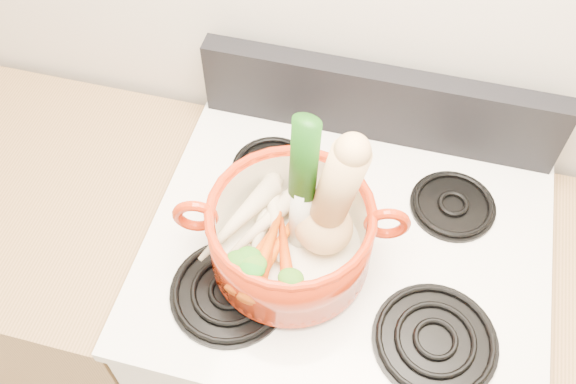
% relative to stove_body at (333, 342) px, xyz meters
% --- Properties ---
extents(stove_body, '(0.76, 0.65, 0.92)m').
position_rel_stove_body_xyz_m(stove_body, '(0.00, 0.00, 0.00)').
color(stove_body, white).
rests_on(stove_body, floor).
extents(cooktop, '(0.78, 0.67, 0.03)m').
position_rel_stove_body_xyz_m(cooktop, '(0.00, 0.00, 0.47)').
color(cooktop, silver).
rests_on(cooktop, stove_body).
extents(control_backsplash, '(0.76, 0.05, 0.18)m').
position_rel_stove_body_xyz_m(control_backsplash, '(0.00, 0.30, 0.58)').
color(control_backsplash, black).
rests_on(control_backsplash, cooktop).
extents(burner_front_left, '(0.22, 0.22, 0.02)m').
position_rel_stove_body_xyz_m(burner_front_left, '(-0.19, -0.16, 0.50)').
color(burner_front_left, black).
rests_on(burner_front_left, cooktop).
extents(burner_front_right, '(0.22, 0.22, 0.02)m').
position_rel_stove_body_xyz_m(burner_front_right, '(0.19, -0.16, 0.50)').
color(burner_front_right, black).
rests_on(burner_front_right, cooktop).
extents(burner_back_left, '(0.17, 0.17, 0.02)m').
position_rel_stove_body_xyz_m(burner_back_left, '(-0.19, 0.14, 0.50)').
color(burner_back_left, black).
rests_on(burner_back_left, cooktop).
extents(burner_back_right, '(0.17, 0.17, 0.02)m').
position_rel_stove_body_xyz_m(burner_back_right, '(0.19, 0.14, 0.50)').
color(burner_back_right, black).
rests_on(burner_back_right, cooktop).
extents(dutch_oven, '(0.35, 0.35, 0.15)m').
position_rel_stove_body_xyz_m(dutch_oven, '(-0.10, -0.06, 0.58)').
color(dutch_oven, '#A6250A').
rests_on(dutch_oven, burner_front_left).
extents(pot_handle_left, '(0.09, 0.04, 0.08)m').
position_rel_stove_body_xyz_m(pot_handle_left, '(-0.26, -0.10, 0.63)').
color(pot_handle_left, '#A6250A').
rests_on(pot_handle_left, dutch_oven).
extents(pot_handle_right, '(0.09, 0.04, 0.08)m').
position_rel_stove_body_xyz_m(pot_handle_right, '(0.07, -0.03, 0.63)').
color(pot_handle_right, '#A6250A').
rests_on(pot_handle_right, dutch_oven).
extents(squash, '(0.17, 0.14, 0.29)m').
position_rel_stove_body_xyz_m(squash, '(-0.04, -0.03, 0.68)').
color(squash, tan).
rests_on(squash, dutch_oven).
extents(leek, '(0.06, 0.08, 0.32)m').
position_rel_stove_body_xyz_m(leek, '(-0.09, -0.03, 0.70)').
color(leek, beige).
rests_on(leek, dutch_oven).
extents(ginger, '(0.08, 0.06, 0.04)m').
position_rel_stove_body_xyz_m(ginger, '(-0.09, 0.03, 0.56)').
color(ginger, tan).
rests_on(ginger, dutch_oven).
extents(parsnip_0, '(0.06, 0.25, 0.07)m').
position_rel_stove_body_xyz_m(parsnip_0, '(-0.16, -0.02, 0.56)').
color(parsnip_0, beige).
rests_on(parsnip_0, dutch_oven).
extents(parsnip_1, '(0.15, 0.20, 0.06)m').
position_rel_stove_body_xyz_m(parsnip_1, '(-0.15, -0.04, 0.57)').
color(parsnip_1, beige).
rests_on(parsnip_1, dutch_oven).
extents(parsnip_2, '(0.11, 0.20, 0.06)m').
position_rel_stove_body_xyz_m(parsnip_2, '(-0.14, -0.02, 0.58)').
color(parsnip_2, beige).
rests_on(parsnip_2, dutch_oven).
extents(parsnip_3, '(0.13, 0.20, 0.06)m').
position_rel_stove_body_xyz_m(parsnip_3, '(-0.20, -0.06, 0.58)').
color(parsnip_3, beige).
rests_on(parsnip_3, dutch_oven).
extents(carrot_0, '(0.08, 0.18, 0.05)m').
position_rel_stove_body_xyz_m(carrot_0, '(-0.12, -0.08, 0.56)').
color(carrot_0, '#DB5F0A').
rests_on(carrot_0, dutch_oven).
extents(carrot_1, '(0.04, 0.17, 0.05)m').
position_rel_stove_body_xyz_m(carrot_1, '(-0.13, -0.09, 0.57)').
color(carrot_1, '#D43E0A').
rests_on(carrot_1, dutch_oven).
extents(carrot_2, '(0.09, 0.18, 0.05)m').
position_rel_stove_body_xyz_m(carrot_2, '(-0.10, -0.11, 0.57)').
color(carrot_2, '#CE490A').
rests_on(carrot_2, dutch_oven).
extents(carrot_3, '(0.06, 0.14, 0.04)m').
position_rel_stove_body_xyz_m(carrot_3, '(-0.15, -0.13, 0.57)').
color(carrot_3, '#C9490A').
rests_on(carrot_3, dutch_oven).
extents(carrot_4, '(0.05, 0.18, 0.05)m').
position_rel_stove_body_xyz_m(carrot_4, '(-0.13, -0.12, 0.58)').
color(carrot_4, '#BE5B09').
rests_on(carrot_4, dutch_oven).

